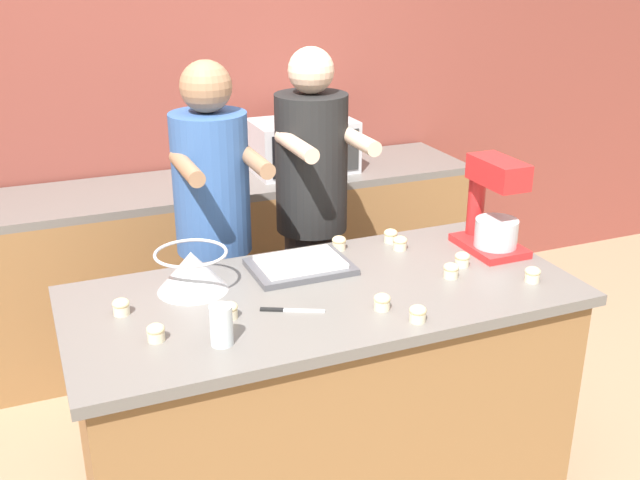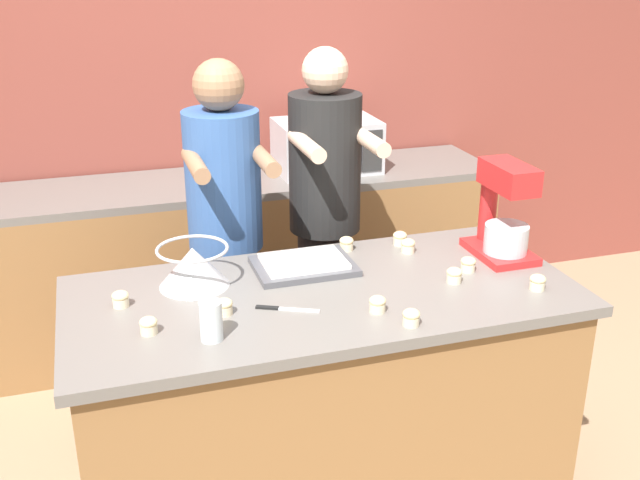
% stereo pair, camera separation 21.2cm
% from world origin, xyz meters
% --- Properties ---
extents(back_wall, '(10.00, 0.06, 2.70)m').
position_xyz_m(back_wall, '(0.00, 1.82, 1.35)').
color(back_wall, brown).
rests_on(back_wall, ground_plane).
extents(island_counter, '(1.82, 0.83, 0.93)m').
position_xyz_m(island_counter, '(0.00, 0.00, 0.47)').
color(island_counter, olive).
rests_on(island_counter, ground_plane).
extents(back_counter, '(2.80, 0.60, 0.92)m').
position_xyz_m(back_counter, '(0.00, 1.47, 0.46)').
color(back_counter, olive).
rests_on(back_counter, ground_plane).
extents(person_left, '(0.33, 0.50, 1.66)m').
position_xyz_m(person_left, '(-0.22, 0.67, 0.88)').
color(person_left, brown).
rests_on(person_left, ground_plane).
extents(person_right, '(0.33, 0.50, 1.69)m').
position_xyz_m(person_right, '(0.22, 0.67, 0.90)').
color(person_right, '#232328').
rests_on(person_right, ground_plane).
extents(stand_mixer, '(0.20, 0.30, 0.38)m').
position_xyz_m(stand_mixer, '(0.77, 0.10, 1.09)').
color(stand_mixer, red).
rests_on(stand_mixer, island_counter).
extents(mixing_bowl, '(0.26, 0.26, 0.15)m').
position_xyz_m(mixing_bowl, '(-0.43, 0.19, 1.01)').
color(mixing_bowl, '#BCBCC1').
rests_on(mixing_bowl, island_counter).
extents(baking_tray, '(0.38, 0.27, 0.04)m').
position_xyz_m(baking_tray, '(-0.01, 0.21, 0.95)').
color(baking_tray, '#4C4C51').
rests_on(baking_tray, island_counter).
extents(microwave_oven, '(0.54, 0.36, 0.28)m').
position_xyz_m(microwave_oven, '(0.49, 1.46, 1.06)').
color(microwave_oven, '#B7B7BC').
rests_on(microwave_oven, back_counter).
extents(drinking_glass, '(0.07, 0.07, 0.13)m').
position_xyz_m(drinking_glass, '(-0.44, -0.23, 0.99)').
color(drinking_glass, silver).
rests_on(drinking_glass, island_counter).
extents(knife, '(0.21, 0.11, 0.01)m').
position_xyz_m(knife, '(-0.17, -0.10, 0.93)').
color(knife, '#BCBCC1').
rests_on(knife, island_counter).
extents(cupcake_0, '(0.06, 0.06, 0.06)m').
position_xyz_m(cupcake_0, '(-0.37, -0.07, 0.96)').
color(cupcake_0, beige).
rests_on(cupcake_0, island_counter).
extents(cupcake_1, '(0.06, 0.06, 0.06)m').
position_xyz_m(cupcake_1, '(0.21, 0.34, 0.96)').
color(cupcake_1, beige).
rests_on(cupcake_1, island_counter).
extents(cupcake_2, '(0.06, 0.06, 0.06)m').
position_xyz_m(cupcake_2, '(-0.70, 0.09, 0.96)').
color(cupcake_2, beige).
rests_on(cupcake_2, island_counter).
extents(cupcake_3, '(0.06, 0.06, 0.06)m').
position_xyz_m(cupcake_3, '(0.73, -0.22, 0.96)').
color(cupcake_3, beige).
rests_on(cupcake_3, island_counter).
extents(cupcake_4, '(0.06, 0.06, 0.06)m').
position_xyz_m(cupcake_4, '(0.43, 0.33, 0.96)').
color(cupcake_4, beige).
rests_on(cupcake_4, island_counter).
extents(cupcake_5, '(0.06, 0.06, 0.06)m').
position_xyz_m(cupcake_5, '(-0.62, -0.13, 0.96)').
color(cupcake_5, beige).
rests_on(cupcake_5, island_counter).
extents(cupcake_6, '(0.06, 0.06, 0.06)m').
position_xyz_m(cupcake_6, '(0.57, 0.00, 0.96)').
color(cupcake_6, beige).
rests_on(cupcake_6, island_counter).
extents(cupcake_7, '(0.06, 0.06, 0.06)m').
position_xyz_m(cupcake_7, '(0.43, 0.24, 0.96)').
color(cupcake_7, beige).
rests_on(cupcake_7, island_counter).
extents(cupcake_8, '(0.06, 0.06, 0.06)m').
position_xyz_m(cupcake_8, '(0.19, -0.33, 0.96)').
color(cupcake_8, beige).
rests_on(cupcake_8, island_counter).
extents(cupcake_9, '(0.06, 0.06, 0.06)m').
position_xyz_m(cupcake_9, '(0.12, -0.21, 0.96)').
color(cupcake_9, beige).
rests_on(cupcake_9, island_counter).
extents(cupcake_10, '(0.06, 0.06, 0.06)m').
position_xyz_m(cupcake_10, '(0.48, -0.07, 0.96)').
color(cupcake_10, beige).
rests_on(cupcake_10, island_counter).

